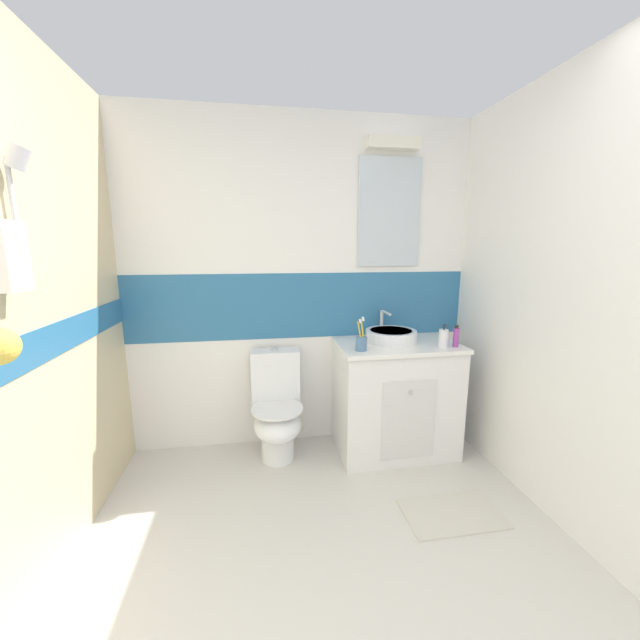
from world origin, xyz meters
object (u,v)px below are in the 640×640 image
toilet (277,410)px  deodorant_spray_can (456,337)px  sink_basin (391,335)px  toothbrush_cup (361,343)px  soap_dispenser (443,338)px

toilet → deodorant_spray_can: 1.39m
sink_basin → toilet: sink_basin is taller
toothbrush_cup → deodorant_spray_can: (0.69, -0.02, 0.02)m
sink_basin → toilet: size_ratio=0.53×
toilet → toothbrush_cup: toothbrush_cup is taller
soap_dispenser → deodorant_spray_can: size_ratio=1.08×
sink_basin → deodorant_spray_can: 0.46m
toilet → toothbrush_cup: bearing=-19.2°
toilet → soap_dispenser: 1.31m
sink_basin → soap_dispenser: sink_basin is taller
toothbrush_cup → toilet: bearing=160.8°
soap_dispenser → deodorant_spray_can: soap_dispenser is taller
toothbrush_cup → soap_dispenser: 0.60m
toilet → soap_dispenser: (1.17, -0.20, 0.54)m
toothbrush_cup → deodorant_spray_can: toothbrush_cup is taller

